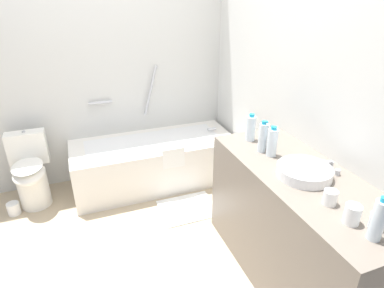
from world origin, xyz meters
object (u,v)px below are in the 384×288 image
at_px(bath_mat, 188,208).
at_px(toilet_paper_roll, 14,209).
at_px(toilet, 31,173).
at_px(drinking_glass_0, 352,214).
at_px(sink_basin, 304,172).
at_px(drinking_glass_2, 377,221).
at_px(water_bottle_3, 251,128).
at_px(water_bottle_0, 378,220).
at_px(water_bottle_1, 272,142).
at_px(water_bottle_4, 263,137).
at_px(sink_faucet, 329,166).
at_px(water_bottle_2, 264,135).
at_px(bathtub, 155,160).
at_px(drinking_glass_1, 330,197).

bearing_deg(bath_mat, toilet_paper_roll, 162.19).
height_order(toilet, drinking_glass_0, drinking_glass_0).
xyz_separation_m(toilet, sink_basin, (1.76, -1.63, 0.55)).
bearing_deg(drinking_glass_2, water_bottle_3, 92.90).
distance_m(toilet, water_bottle_0, 2.85).
distance_m(water_bottle_1, water_bottle_4, 0.08).
bearing_deg(drinking_glass_0, sink_basin, 81.25).
xyz_separation_m(drinking_glass_0, toilet_paper_roll, (-1.88, 1.95, -0.85)).
bearing_deg(sink_faucet, sink_basin, -180.00).
relative_size(water_bottle_2, toilet_paper_roll, 1.71).
distance_m(bath_mat, toilet_paper_roll, 1.63).
bearing_deg(bath_mat, water_bottle_2, -55.51).
bearing_deg(water_bottle_4, drinking_glass_0, -90.44).
height_order(bathtub, water_bottle_1, bathtub).
bearing_deg(water_bottle_2, toilet_paper_roll, 151.26).
xyz_separation_m(sink_faucet, water_bottle_0, (-0.25, -0.57, 0.07)).
height_order(toilet, sink_faucet, sink_faucet).
xyz_separation_m(drinking_glass_2, toilet_paper_roll, (-1.96, 2.02, -0.84)).
height_order(sink_faucet, water_bottle_0, water_bottle_0).
relative_size(drinking_glass_1, bath_mat, 0.16).
distance_m(water_bottle_0, drinking_glass_2, 0.11).
xyz_separation_m(toilet, drinking_glass_1, (1.70, -1.92, 0.56)).
relative_size(water_bottle_2, drinking_glass_0, 1.98).
relative_size(drinking_glass_2, bath_mat, 0.15).
bearing_deg(drinking_glass_0, water_bottle_4, 89.56).
relative_size(bathtub, water_bottle_3, 7.91).
bearing_deg(sink_basin, toilet_paper_roll, 142.21).
bearing_deg(water_bottle_4, bathtub, 112.28).
height_order(toilet, water_bottle_0, water_bottle_0).
bearing_deg(water_bottle_2, water_bottle_0, -92.52).
bearing_deg(drinking_glass_2, sink_basin, 91.58).
bearing_deg(water_bottle_4, sink_faucet, -56.75).
relative_size(water_bottle_2, water_bottle_4, 0.87).
height_order(sink_faucet, water_bottle_1, water_bottle_1).
height_order(drinking_glass_0, drinking_glass_1, drinking_glass_0).
bearing_deg(bathtub, drinking_glass_0, -76.53).
height_order(bathtub, drinking_glass_1, bathtub).
distance_m(water_bottle_0, water_bottle_2, 1.02).
distance_m(water_bottle_2, water_bottle_3, 0.14).
relative_size(toilet, water_bottle_4, 3.07).
bearing_deg(sink_basin, bath_mat, 111.47).
distance_m(water_bottle_4, bath_mat, 1.19).
xyz_separation_m(toilet, bath_mat, (1.36, -0.62, -0.33)).
height_order(sink_basin, water_bottle_3, water_bottle_3).
bearing_deg(bath_mat, drinking_glass_1, -75.22).
bearing_deg(water_bottle_0, toilet_paper_roll, 132.31).
distance_m(bathtub, toilet, 1.20).
relative_size(toilet, water_bottle_0, 3.12).
relative_size(sink_faucet, drinking_glass_0, 1.50).
bearing_deg(water_bottle_3, drinking_glass_1, -90.97).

